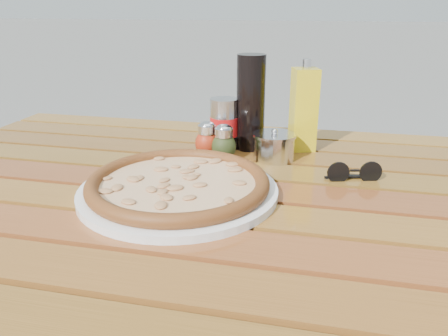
% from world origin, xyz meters
% --- Properties ---
extents(table, '(1.40, 0.90, 0.75)m').
position_xyz_m(table, '(0.00, -0.00, 0.67)').
color(table, '#341F0B').
rests_on(table, ground).
extents(plate, '(0.42, 0.42, 0.01)m').
position_xyz_m(plate, '(-0.07, -0.05, 0.76)').
color(plate, white).
rests_on(plate, table).
extents(pizza, '(0.34, 0.34, 0.03)m').
position_xyz_m(pizza, '(-0.07, -0.05, 0.77)').
color(pizza, '#FFE5B6').
rests_on(pizza, plate).
extents(pepper_shaker, '(0.06, 0.06, 0.08)m').
position_xyz_m(pepper_shaker, '(-0.07, 0.17, 0.79)').
color(pepper_shaker, '#B13014').
rests_on(pepper_shaker, table).
extents(oregano_shaker, '(0.07, 0.07, 0.08)m').
position_xyz_m(oregano_shaker, '(-0.03, 0.15, 0.79)').
color(oregano_shaker, '#323D18').
rests_on(oregano_shaker, table).
extents(dark_bottle, '(0.07, 0.07, 0.22)m').
position_xyz_m(dark_bottle, '(0.01, 0.24, 0.86)').
color(dark_bottle, black).
rests_on(dark_bottle, table).
extents(soda_can, '(0.09, 0.09, 0.12)m').
position_xyz_m(soda_can, '(-0.05, 0.23, 0.81)').
color(soda_can, silver).
rests_on(soda_can, table).
extents(olive_oil_cruet, '(0.07, 0.07, 0.21)m').
position_xyz_m(olive_oil_cruet, '(0.13, 0.26, 0.85)').
color(olive_oil_cruet, gold).
rests_on(olive_oil_cruet, table).
extents(parmesan_tin, '(0.11, 0.11, 0.07)m').
position_xyz_m(parmesan_tin, '(0.08, 0.18, 0.78)').
color(parmesan_tin, silver).
rests_on(parmesan_tin, table).
extents(sunglasses, '(0.11, 0.05, 0.04)m').
position_xyz_m(sunglasses, '(0.25, 0.09, 0.77)').
color(sunglasses, black).
rests_on(sunglasses, table).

